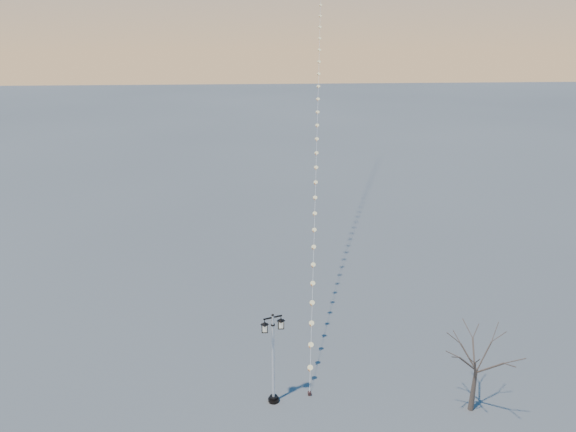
{
  "coord_description": "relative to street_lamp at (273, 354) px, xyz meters",
  "views": [
    {
      "loc": [
        -3.22,
        -22.55,
        18.88
      ],
      "look_at": [
        -1.37,
        7.44,
        7.95
      ],
      "focal_mm": 33.73,
      "sensor_mm": 36.0,
      "label": 1
    }
  ],
  "objects": [
    {
      "name": "bare_tree",
      "position": [
        10.1,
        -1.26,
        0.27
      ],
      "size": [
        2.75,
        2.75,
        4.55
      ],
      "rotation": [
        0.0,
        0.0,
        0.22
      ],
      "color": "#46382F",
      "rests_on": "ground"
    },
    {
      "name": "ground",
      "position": [
        2.53,
        -0.83,
        -2.89
      ],
      "size": [
        300.0,
        300.0,
        0.0
      ],
      "primitive_type": "plane",
      "color": "#505151",
      "rests_on": "ground"
    },
    {
      "name": "street_lamp",
      "position": [
        0.0,
        0.0,
        0.0
      ],
      "size": [
        1.28,
        0.75,
        5.23
      ],
      "rotation": [
        0.0,
        0.0,
        0.35
      ],
      "color": "black",
      "rests_on": "ground"
    },
    {
      "name": "kite_train",
      "position": [
        4.68,
        22.42,
        12.31
      ],
      "size": [
        6.09,
        44.69,
        30.61
      ],
      "rotation": [
        0.0,
        0.0,
        -0.33
      ],
      "color": "#301B19",
      "rests_on": "ground"
    }
  ]
}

